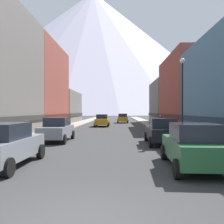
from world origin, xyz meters
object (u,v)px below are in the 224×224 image
object	(u,v)px
car_driving_0	(123,118)
car_driving_1	(102,120)
trash_bin_right	(211,138)
streetlamp_right	(182,87)
car_right_1	(162,131)
car_left_0	(4,145)
car_left_1	(57,129)
pedestrian_0	(160,122)
car_right_0	(193,146)
potted_plant_1	(199,132)

from	to	relation	value
car_driving_0	car_driving_1	xyz separation A→B (m)	(-3.20, -10.88, 0.00)
trash_bin_right	streetlamp_right	world-z (taller)	streetlamp_right
car_right_1	car_driving_1	world-z (taller)	same
trash_bin_right	car_left_0	bearing A→B (deg)	-154.47
trash_bin_right	car_left_1	bearing A→B (deg)	160.85
car_driving_0	pedestrian_0	xyz separation A→B (m)	(4.65, -14.84, -0.01)
trash_bin_right	streetlamp_right	distance (m)	4.42
car_driving_0	streetlamp_right	size ratio (longest dim) A/B	0.75
car_right_0	trash_bin_right	size ratio (longest dim) A/B	4.57
car_left_0	streetlamp_right	bearing A→B (deg)	39.58
car_right_0	streetlamp_right	size ratio (longest dim) A/B	0.77
car_left_0	pedestrian_0	xyz separation A→B (m)	(10.05, 21.96, -0.01)
car_driving_1	trash_bin_right	size ratio (longest dim) A/B	4.49
car_left_0	car_left_1	xyz separation A→B (m)	(-0.00, 8.37, 0.00)
car_left_0	streetlamp_right	distance (m)	12.27
car_right_1	potted_plant_1	size ratio (longest dim) A/B	4.60
potted_plant_1	car_driving_0	bearing A→B (deg)	101.02
car_left_1	potted_plant_1	bearing A→B (deg)	3.80
car_right_1	potted_plant_1	distance (m)	3.88
car_left_1	car_driving_0	world-z (taller)	same
car_driving_1	trash_bin_right	xyz separation A→B (m)	(7.95, -21.08, -0.26)
car_left_0	car_left_1	world-z (taller)	same
potted_plant_1	streetlamp_right	distance (m)	4.00
car_right_1	potted_plant_1	xyz separation A→B (m)	(3.20, 2.17, -0.22)
car_right_0	streetlamp_right	world-z (taller)	streetlamp_right
car_driving_0	potted_plant_1	bearing A→B (deg)	-78.98
potted_plant_1	pedestrian_0	world-z (taller)	pedestrian_0
car_left_1	trash_bin_right	xyz separation A→B (m)	(10.15, -3.52, -0.26)
car_right_1	car_driving_1	size ratio (longest dim) A/B	1.01
car_right_0	car_driving_1	world-z (taller)	same
pedestrian_0	streetlamp_right	size ratio (longest dim) A/B	0.28
car_left_0	trash_bin_right	bearing A→B (deg)	25.53
trash_bin_right	pedestrian_0	xyz separation A→B (m)	(-0.10, 17.12, 0.25)
car_right_0	pedestrian_0	bearing A→B (deg)	83.66
car_right_1	pedestrian_0	distance (m)	15.25
car_left_1	car_driving_0	xyz separation A→B (m)	(5.40, 28.43, 0.00)
car_right_1	car_driving_1	distance (m)	19.77
car_right_0	streetlamp_right	xyz separation A→B (m)	(1.55, 7.67, 3.09)
car_left_1	pedestrian_0	size ratio (longest dim) A/B	2.73
car_left_0	car_driving_0	distance (m)	37.20
car_driving_1	pedestrian_0	distance (m)	8.80
trash_bin_right	streetlamp_right	xyz separation A→B (m)	(-1.00, 2.72, 3.34)
car_right_0	car_right_1	world-z (taller)	same
car_driving_1	streetlamp_right	size ratio (longest dim) A/B	0.75
car_driving_0	streetlamp_right	distance (m)	29.64
car_right_1	streetlamp_right	bearing A→B (deg)	22.72
car_driving_1	potted_plant_1	bearing A→B (deg)	-62.95
car_driving_0	streetlamp_right	xyz separation A→B (m)	(3.75, -29.24, 3.09)
car_driving_1	streetlamp_right	xyz separation A→B (m)	(6.95, -18.37, 3.09)
car_driving_0	potted_plant_1	world-z (taller)	car_driving_0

